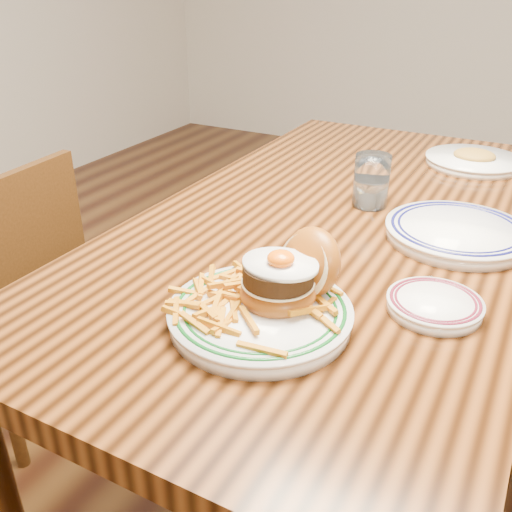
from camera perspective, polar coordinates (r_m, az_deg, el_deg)
The scene contains 8 objects.
floor at distance 1.76m, azimuth 7.00°, elevation -19.16°, with size 6.00×6.00×0.00m, color black.
table at distance 1.36m, azimuth 8.56°, elevation 0.50°, with size 0.85×1.60×0.75m.
chair_left at distance 1.73m, azimuth -23.35°, elevation -3.74°, with size 0.41×0.41×0.82m.
main_plate at distance 0.91m, azimuth 1.31°, elevation -4.30°, with size 0.30×0.31×0.14m.
side_plate at distance 0.99m, azimuth 17.44°, elevation -4.58°, with size 0.16×0.16×0.02m.
rear_plate at distance 1.26m, azimuth 19.49°, elevation 2.33°, with size 0.30×0.30×0.03m.
water_glass at distance 1.37m, azimuth 11.44°, elevation 7.09°, with size 0.08×0.08×0.12m.
far_plate at distance 1.76m, azimuth 20.93°, elevation 8.94°, with size 0.27×0.27×0.05m.
Camera 1 is at (0.39, -1.15, 1.27)m, focal length 40.00 mm.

